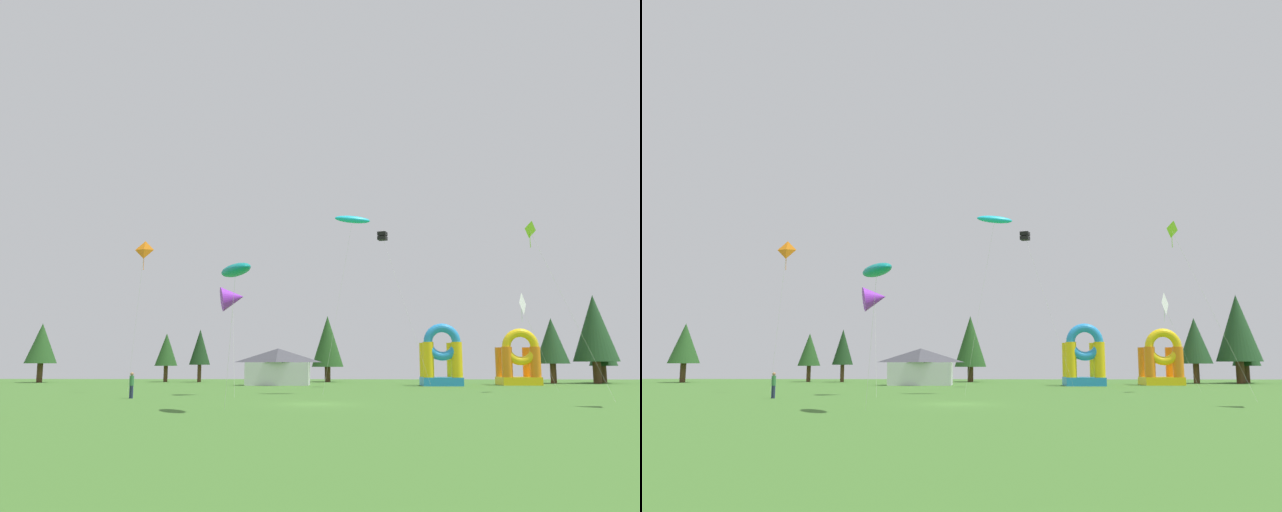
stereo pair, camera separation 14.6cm
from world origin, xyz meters
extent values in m
plane|color=#3D6B28|center=(0.00, 0.00, 0.00)|extent=(120.00, 120.00, 0.00)
pyramid|color=orange|center=(-14.86, 14.07, 11.67)|extent=(1.14, 0.45, 1.14)
cylinder|color=orange|center=(-14.86, 14.16, 10.83)|extent=(0.04, 0.04, 1.64)
cylinder|color=silver|center=(-15.50, 14.82, 5.82)|extent=(1.30, 1.34, 11.65)
pyramid|color=#8CD826|center=(13.93, 3.38, 10.99)|extent=(0.84, 0.75, 0.82)
cylinder|color=#8CD826|center=(13.96, 3.34, 10.39)|extent=(0.04, 0.04, 1.16)
cylinder|color=silver|center=(16.23, 3.02, 5.49)|extent=(4.55, 0.64, 10.98)
pyramid|color=white|center=(16.57, 16.33, 7.18)|extent=(0.96, 1.31, 1.37)
cylinder|color=white|center=(16.65, 16.28, 6.49)|extent=(0.04, 0.04, 1.39)
cylinder|color=silver|center=(18.09, 16.62, 3.59)|extent=(2.89, 0.71, 7.19)
cube|color=black|center=(5.78, 27.34, 15.05)|extent=(1.11, 1.11, 0.39)
cube|color=black|center=(5.78, 27.34, 15.51)|extent=(1.11, 1.11, 0.39)
cylinder|color=silver|center=(7.99, 26.57, 7.64)|extent=(4.43, 1.54, 15.28)
cone|color=purple|center=(-6.77, 10.75, 7.32)|extent=(2.39, 2.35, 2.11)
cylinder|color=silver|center=(-6.44, 9.60, 3.66)|extent=(0.68, 2.32, 7.32)
ellipsoid|color=#19B7CC|center=(2.51, 12.51, 13.79)|extent=(3.05, 1.61, 0.93)
cylinder|color=silver|center=(1.31, 12.30, 6.90)|extent=(2.41, 0.44, 13.80)
ellipsoid|color=#0C7F7A|center=(-3.77, -6.17, 7.09)|extent=(2.63, 3.44, 0.88)
cylinder|color=silver|center=(-4.10, -5.57, 3.55)|extent=(0.66, 1.23, 7.10)
cylinder|color=navy|center=(-12.83, 5.85, 0.43)|extent=(0.16, 0.16, 0.85)
cylinder|color=navy|center=(-12.68, 5.79, 0.43)|extent=(0.16, 0.16, 0.85)
cylinder|color=#33723F|center=(-12.75, 5.82, 1.19)|extent=(0.39, 0.39, 0.67)
sphere|color=#9E704C|center=(-12.75, 5.82, 1.64)|extent=(0.23, 0.23, 0.23)
cube|color=#268CD8|center=(12.05, 32.14, 0.44)|extent=(4.11, 4.18, 0.89)
cylinder|color=yellow|center=(10.57, 30.62, 2.72)|extent=(1.15, 1.15, 3.67)
cylinder|color=yellow|center=(13.52, 30.62, 2.72)|extent=(1.15, 1.15, 3.67)
cylinder|color=yellow|center=(10.57, 33.65, 2.72)|extent=(1.15, 1.15, 3.67)
cylinder|color=yellow|center=(13.52, 33.65, 2.72)|extent=(1.15, 1.15, 3.67)
torus|color=#268CD8|center=(12.05, 30.62, 4.55)|extent=(3.88, 0.92, 3.88)
cube|color=yellow|center=(20.84, 34.68, 0.43)|extent=(4.18, 4.10, 0.87)
cylinder|color=orange|center=(19.32, 33.20, 2.49)|extent=(1.15, 1.15, 3.24)
cylinder|color=orange|center=(22.36, 33.20, 2.49)|extent=(1.15, 1.15, 3.24)
cylinder|color=orange|center=(19.32, 36.16, 2.49)|extent=(1.15, 1.15, 3.24)
cylinder|color=orange|center=(22.36, 36.16, 2.49)|extent=(1.15, 1.15, 3.24)
torus|color=yellow|center=(20.84, 33.20, 4.11)|extent=(3.95, 0.92, 3.95)
cube|color=silver|center=(-5.42, 32.94, 1.23)|extent=(6.80, 3.47, 2.46)
pyramid|color=#3F3F47|center=(-5.42, 32.94, 3.20)|extent=(6.80, 3.47, 1.49)
cylinder|color=#4C331E|center=(-35.82, 41.85, 1.17)|extent=(0.69, 0.69, 2.34)
cone|color=#234C1E|center=(-35.82, 41.85, 4.80)|extent=(3.82, 3.82, 4.94)
cylinder|color=#4C331E|center=(-21.04, 45.26, 1.01)|extent=(0.52, 0.52, 2.02)
cone|color=#234C1E|center=(-21.04, 45.26, 4.09)|extent=(2.87, 2.87, 4.13)
cylinder|color=#4C331E|center=(-16.49, 44.24, 1.08)|extent=(0.47, 0.47, 2.16)
cone|color=#193819|center=(-16.49, 44.24, 4.38)|extent=(2.62, 2.62, 4.44)
cylinder|color=#4C331E|center=(-0.35, 45.87, 0.95)|extent=(0.73, 0.73, 1.90)
cone|color=#234C1E|center=(-0.35, 45.87, 5.14)|extent=(4.06, 4.06, 6.48)
cylinder|color=#4C331E|center=(26.50, 40.63, 1.15)|extent=(0.71, 0.71, 2.31)
cone|color=#1E4221|center=(26.50, 40.63, 5.00)|extent=(3.94, 3.94, 5.38)
cylinder|color=#4C331E|center=(31.58, 40.54, 1.27)|extent=(0.94, 0.94, 2.55)
cone|color=#1E4221|center=(31.58, 40.54, 6.50)|extent=(5.25, 5.25, 7.90)
cylinder|color=#4C331E|center=(33.58, 43.69, 1.02)|extent=(0.60, 0.60, 2.04)
cone|color=#1E4221|center=(33.58, 43.69, 4.63)|extent=(3.31, 3.31, 5.19)
camera|label=1|loc=(1.76, -39.54, 2.39)|focal=37.09mm
camera|label=2|loc=(1.90, -39.53, 2.39)|focal=37.09mm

